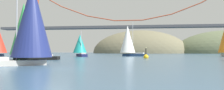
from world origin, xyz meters
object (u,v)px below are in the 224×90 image
object	(u,v)px
sailboat_white_mainsail	(128,40)
sailboat_navy_sail	(31,22)
sailboat_teal_sail	(80,44)
sailboat_green_sail	(24,30)
channel_buoy	(146,57)
sailboat_red_spinnaker	(29,43)

from	to	relation	value
sailboat_white_mainsail	sailboat_navy_sail	world-z (taller)	sailboat_white_mainsail
sailboat_white_mainsail	sailboat_teal_sail	size ratio (longest dim) A/B	1.45
sailboat_white_mainsail	sailboat_navy_sail	size ratio (longest dim) A/B	1.02
sailboat_green_sail	sailboat_navy_sail	xyz separation A→B (m)	(8.69, -14.52, -0.37)
sailboat_navy_sail	channel_buoy	distance (m)	28.91
sailboat_white_mainsail	sailboat_green_sail	distance (m)	34.92
sailboat_white_mainsail	channel_buoy	size ratio (longest dim) A/B	3.93
sailboat_white_mainsail	sailboat_green_sail	size ratio (longest dim) A/B	0.98
sailboat_red_spinnaker	channel_buoy	xyz separation A→B (m)	(27.62, -1.85, -3.13)
sailboat_navy_sail	sailboat_red_spinnaker	world-z (taller)	sailboat_navy_sail
sailboat_red_spinnaker	sailboat_teal_sail	world-z (taller)	same
sailboat_red_spinnaker	sailboat_teal_sail	xyz separation A→B (m)	(9.11, 12.24, -0.11)
sailboat_green_sail	sailboat_red_spinnaker	bearing A→B (deg)	114.31
sailboat_red_spinnaker	channel_buoy	distance (m)	27.86
sailboat_green_sail	sailboat_red_spinnaker	size ratio (longest dim) A/B	1.48
sailboat_navy_sail	sailboat_teal_sail	world-z (taller)	sailboat_navy_sail
sailboat_white_mainsail	sailboat_green_sail	xyz separation A→B (m)	(-16.71, -30.67, 0.48)
sailboat_navy_sail	channel_buoy	size ratio (longest dim) A/B	3.84
sailboat_navy_sail	channel_buoy	world-z (taller)	sailboat_navy_sail
sailboat_navy_sail	sailboat_red_spinnaker	bearing A→B (deg)	117.94
sailboat_green_sail	sailboat_red_spinnaker	world-z (taller)	sailboat_green_sail
sailboat_white_mainsail	channel_buoy	distance (m)	21.05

